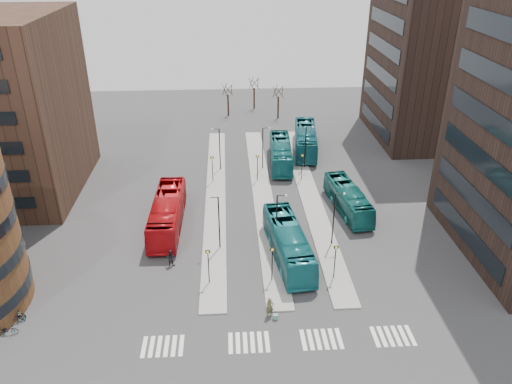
{
  "coord_description": "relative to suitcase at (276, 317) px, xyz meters",
  "views": [
    {
      "loc": [
        -2.28,
        -26.61,
        29.64
      ],
      "look_at": [
        0.63,
        21.15,
        5.0
      ],
      "focal_mm": 35.0,
      "sensor_mm": 36.0,
      "label": 1
    }
  ],
  "objects": [
    {
      "name": "crosswalk_stripes",
      "position": [
        0.31,
        -2.66,
        -0.24
      ],
      "size": [
        22.35,
        2.4,
        0.01
      ],
      "color": "silver",
      "rests_on": "ground"
    },
    {
      "name": "lamp_posts",
      "position": [
        1.19,
        21.34,
        3.33
      ],
      "size": [
        14.04,
        20.24,
        6.12
      ],
      "color": "black",
      "rests_on": "ground"
    },
    {
      "name": "teal_bus_b",
      "position": [
        3.89,
        32.95,
        1.44
      ],
      "size": [
        3.54,
        12.27,
        3.38
      ],
      "primitive_type": "imported",
      "rotation": [
        0.0,
        0.0,
        -0.06
      ],
      "color": "#135D60",
      "rests_on": "ground"
    },
    {
      "name": "ground",
      "position": [
        -1.44,
        -6.66,
        -0.25
      ],
      "size": [
        160.0,
        160.0,
        0.0
      ],
      "primitive_type": "plane",
      "color": "#2E2E30",
      "rests_on": "ground"
    },
    {
      "name": "sign_poles",
      "position": [
        0.16,
        16.34,
        2.16
      ],
      "size": [
        12.45,
        22.12,
        3.65
      ],
      "color": "black",
      "rests_on": "ground"
    },
    {
      "name": "island_right",
      "position": [
        6.56,
        23.34,
        -0.17
      ],
      "size": [
        2.5,
        45.0,
        0.15
      ],
      "primitive_type": "cube",
      "color": "gray",
      "rests_on": "ground"
    },
    {
      "name": "bicycle_far",
      "position": [
        -22.44,
        0.91,
        0.24
      ],
      "size": [
        1.95,
        1.1,
        0.97
      ],
      "primitive_type": "imported",
      "rotation": [
        0.0,
        0.0,
        1.83
      ],
      "color": "gray",
      "rests_on": "ground"
    },
    {
      "name": "island_mid",
      "position": [
        0.56,
        23.34,
        -0.17
      ],
      "size": [
        2.5,
        45.0,
        0.15
      ],
      "primitive_type": "cube",
      "color": "gray",
      "rests_on": "ground"
    },
    {
      "name": "commuter_a",
      "position": [
        -9.77,
        8.62,
        0.63
      ],
      "size": [
        1.01,
        0.88,
        1.74
      ],
      "primitive_type": "imported",
      "rotation": [
        0.0,
        0.0,
        2.84
      ],
      "color": "black",
      "rests_on": "ground"
    },
    {
      "name": "suitcase",
      "position": [
        0.0,
        0.0,
        0.0
      ],
      "size": [
        0.41,
        0.34,
        0.49
      ],
      "primitive_type": "cube",
      "rotation": [
        0.0,
        0.0,
        -0.07
      ],
      "color": "#1D43A0",
      "rests_on": "ground"
    },
    {
      "name": "bicycle_mid",
      "position": [
        -22.44,
        1.26,
        0.28
      ],
      "size": [
        1.76,
        0.53,
        1.05
      ],
      "primitive_type": "imported",
      "rotation": [
        0.0,
        0.0,
        1.59
      ],
      "color": "gray",
      "rests_on": "ground"
    },
    {
      "name": "traveller",
      "position": [
        -0.47,
        0.46,
        0.7
      ],
      "size": [
        0.77,
        0.6,
        1.89
      ],
      "primitive_type": "imported",
      "rotation": [
        0.0,
        0.0,
        0.23
      ],
      "color": "#4A482C",
      "rests_on": "ground"
    },
    {
      "name": "teal_bus_c",
      "position": [
        10.49,
        18.67,
        1.31
      ],
      "size": [
        3.96,
        11.39,
        3.11
      ],
      "primitive_type": "imported",
      "rotation": [
        0.0,
        0.0,
        0.12
      ],
      "color": "#125C59",
      "rests_on": "ground"
    },
    {
      "name": "bare_trees",
      "position": [
        1.22,
        56.01,
        2.48
      ],
      "size": [
        10.97,
        8.14,
        5.9
      ],
      "color": "black",
      "rests_on": "ground"
    },
    {
      "name": "teal_bus_d",
      "position": [
        8.23,
        37.78,
        1.58
      ],
      "size": [
        4.61,
        13.34,
        3.64
      ],
      "primitive_type": "imported",
      "rotation": [
        0.0,
        0.0,
        -0.12
      ],
      "color": "#145D68",
      "rests_on": "ground"
    },
    {
      "name": "red_bus",
      "position": [
        -10.74,
        16.16,
        1.58
      ],
      "size": [
        3.33,
        13.18,
        3.65
      ],
      "primitive_type": "imported",
      "rotation": [
        0.0,
        0.0,
        -0.02
      ],
      "color": "#B90E13",
      "rests_on": "ground"
    },
    {
      "name": "tower_far",
      "position": [
        30.53,
        43.34,
        14.75
      ],
      "size": [
        20.12,
        20.0,
        30.0
      ],
      "color": "black",
      "rests_on": "ground"
    },
    {
      "name": "teal_bus_a",
      "position": [
        2.15,
        9.32,
        1.52
      ],
      "size": [
        4.33,
        12.9,
        3.52
      ],
      "primitive_type": "imported",
      "rotation": [
        0.0,
        0.0,
        0.11
      ],
      "color": "#166870",
      "rests_on": "ground"
    },
    {
      "name": "island_left",
      "position": [
        -5.44,
        23.34,
        -0.17
      ],
      "size": [
        2.5,
        45.0,
        0.15
      ],
      "primitive_type": "cube",
      "color": "gray",
      "rests_on": "ground"
    },
    {
      "name": "bicycle_near",
      "position": [
        -22.44,
        -0.48,
        0.18
      ],
      "size": [
        1.67,
        0.68,
        0.86
      ],
      "primitive_type": "imported",
      "rotation": [
        0.0,
        0.0,
        1.64
      ],
      "color": "gray",
      "rests_on": "ground"
    },
    {
      "name": "commuter_b",
      "position": [
        1.15,
        7.75,
        0.51
      ],
      "size": [
        0.55,
        0.94,
        1.51
      ],
      "primitive_type": "imported",
      "rotation": [
        0.0,
        0.0,
        1.36
      ],
      "color": "black",
      "rests_on": "ground"
    },
    {
      "name": "commuter_c",
      "position": [
        0.92,
        8.18,
        0.55
      ],
      "size": [
        1.04,
        1.19,
        1.59
      ],
      "primitive_type": "imported",
      "rotation": [
        0.0,
        0.0,
        4.17
      ],
      "color": "black",
      "rests_on": "ground"
    }
  ]
}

